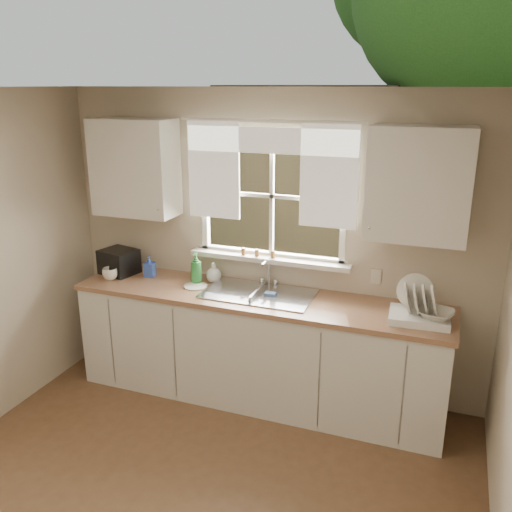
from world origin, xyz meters
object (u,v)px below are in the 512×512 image
(soap_bottle_a, at_px, (196,268))
(black_appliance, at_px, (119,262))
(cup, at_px, (110,274))
(dish_rack, at_px, (419,310))

(soap_bottle_a, xyz_separation_m, black_appliance, (-0.75, -0.02, -0.02))
(soap_bottle_a, relative_size, cup, 1.98)
(dish_rack, height_order, soap_bottle_a, dish_rack)
(black_appliance, bearing_deg, cup, -69.73)
(dish_rack, xyz_separation_m, soap_bottle_a, (-1.82, 0.13, 0.06))
(soap_bottle_a, bearing_deg, black_appliance, -176.80)
(dish_rack, bearing_deg, cup, -178.83)
(soap_bottle_a, bearing_deg, cup, -163.72)
(dish_rack, relative_size, soap_bottle_a, 1.66)
(cup, xyz_separation_m, black_appliance, (-0.02, 0.17, 0.06))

